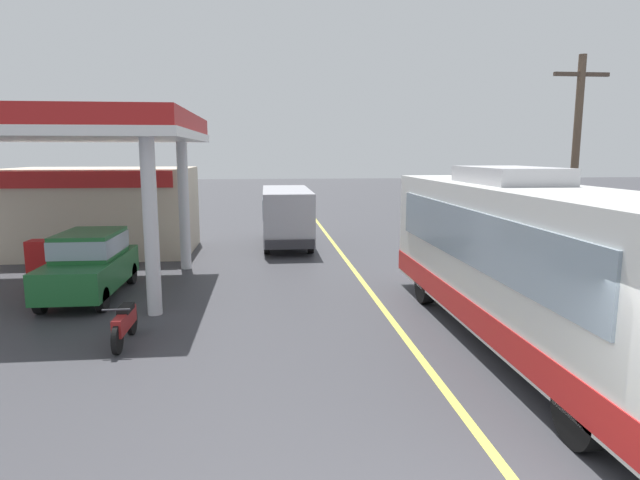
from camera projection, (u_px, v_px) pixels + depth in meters
The scene contains 10 objects.
ground at pixel (330, 239), 25.09m from camera, with size 120.00×120.00×0.00m, color #38383D.
lane_divider_stripe at pixel (346, 260), 20.18m from camera, with size 0.16×50.00×0.01m, color #D8CC4C.
coach_bus_main at pixel (526, 264), 11.02m from camera, with size 2.60×11.04×3.69m.
gas_station_roadside at pixel (85, 191), 19.39m from camera, with size 9.10×11.95×5.10m.
car_at_pump at pixel (90, 261), 14.93m from camera, with size 1.70×4.20×1.82m.
minibus_opposing_lane at pixel (287, 212), 23.25m from camera, with size 2.04×6.13×2.44m.
motorcycle_parked_forecourt at pixel (125, 323), 11.28m from camera, with size 0.55×1.80×0.92m.
pedestrian_near_pump at pixel (105, 250), 17.11m from camera, with size 0.55×0.22×1.66m.
pedestrian_by_shop at pixel (73, 270), 14.09m from camera, with size 0.55×0.22×1.66m.
utility_pole_roadside at pixel (575, 163), 17.13m from camera, with size 1.80×0.24×7.02m.
Camera 1 is at (-2.98, -4.59, 3.98)m, focal length 30.07 mm.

